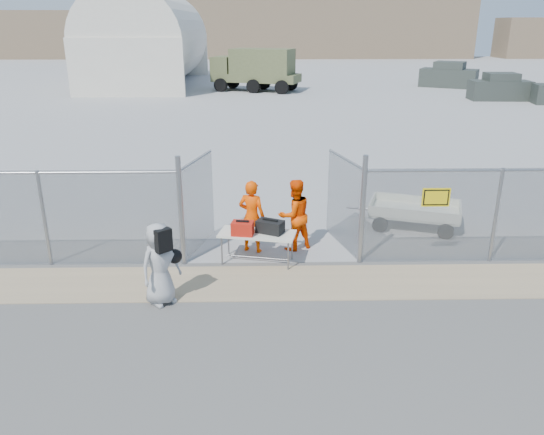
{
  "coord_description": "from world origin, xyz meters",
  "views": [
    {
      "loc": [
        -0.23,
        -8.99,
        5.13
      ],
      "look_at": [
        0.0,
        2.0,
        1.1
      ],
      "focal_mm": 35.0,
      "sensor_mm": 36.0,
      "label": 1
    }
  ],
  "objects_px": {
    "folding_table": "(257,248)",
    "utility_trailer": "(414,214)",
    "security_worker_right": "(294,215)",
    "visitor": "(160,264)",
    "security_worker_left": "(252,217)"
  },
  "relations": [
    {
      "from": "folding_table",
      "to": "utility_trailer",
      "type": "bearing_deg",
      "value": 39.42
    },
    {
      "from": "security_worker_right",
      "to": "utility_trailer",
      "type": "relative_size",
      "value": 0.58
    },
    {
      "from": "security_worker_right",
      "to": "folding_table",
      "type": "bearing_deg",
      "value": 13.22
    },
    {
      "from": "security_worker_right",
      "to": "utility_trailer",
      "type": "distance_m",
      "value": 3.62
    },
    {
      "from": "security_worker_right",
      "to": "visitor",
      "type": "xyz_separation_m",
      "value": [
        -2.73,
        -2.57,
        -0.05
      ]
    },
    {
      "from": "folding_table",
      "to": "visitor",
      "type": "relative_size",
      "value": 1.03
    },
    {
      "from": "folding_table",
      "to": "visitor",
      "type": "distance_m",
      "value": 2.63
    },
    {
      "from": "security_worker_left",
      "to": "utility_trailer",
      "type": "bearing_deg",
      "value": -140.6
    },
    {
      "from": "security_worker_right",
      "to": "visitor",
      "type": "relative_size",
      "value": 1.06
    },
    {
      "from": "folding_table",
      "to": "security_worker_right",
      "type": "xyz_separation_m",
      "value": [
        0.88,
        0.76,
        0.51
      ]
    },
    {
      "from": "utility_trailer",
      "to": "security_worker_right",
      "type": "bearing_deg",
      "value": -138.18
    },
    {
      "from": "security_worker_left",
      "to": "utility_trailer",
      "type": "xyz_separation_m",
      "value": [
        4.31,
        1.54,
        -0.51
      ]
    },
    {
      "from": "security_worker_left",
      "to": "security_worker_right",
      "type": "relative_size",
      "value": 1.01
    },
    {
      "from": "security_worker_left",
      "to": "folding_table",
      "type": "bearing_deg",
      "value": 121.27
    },
    {
      "from": "visitor",
      "to": "utility_trailer",
      "type": "height_order",
      "value": "visitor"
    }
  ]
}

